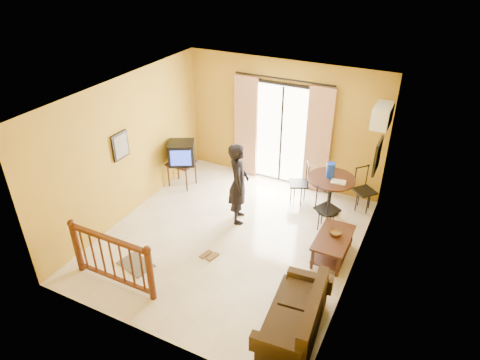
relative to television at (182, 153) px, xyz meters
The scene contains 19 objects.
ground 2.40m from the television, 34.10° to the right, with size 5.00×5.00×0.00m, color beige.
room_shell 2.42m from the television, 34.10° to the right, with size 5.00×5.00×5.00m.
balcony_door 2.23m from the television, 32.01° to the left, with size 2.25×0.14×2.46m.
tv_table 0.33m from the television, behind, with size 0.57×0.48×0.57m.
television is the anchor object (origin of this frame).
picture_left 1.67m from the television, 103.38° to the right, with size 0.05×0.42×0.52m.
dining_table 3.29m from the television, ahead, with size 0.95×0.95×0.79m.
water_jug 3.24m from the television, ahead, with size 0.17×0.17×0.31m, color #122FAD.
serving_tray 3.43m from the television, ahead, with size 0.28×0.18×0.02m, color beige.
dining_chairs 3.39m from the television, ahead, with size 1.86×1.53×0.95m.
air_conditioner 4.23m from the television, ahead, with size 0.31×0.60×0.40m.
botanical_print 4.17m from the television, ahead, with size 0.05×0.50×0.60m.
coffee_table 3.87m from the television, 14.18° to the right, with size 0.56×1.01×0.44m.
bowl 3.83m from the television, 13.07° to the right, with size 0.21×0.21×0.07m, color brown.
sofa 4.67m from the television, 36.71° to the right, with size 0.83×1.58×0.73m.
standing_person 1.83m from the television, 20.42° to the right, with size 0.61×0.40×1.66m, color black.
stair_balustrade 3.26m from the television, 77.22° to the right, with size 1.63×0.13×1.04m.
doormat 2.88m from the television, 74.71° to the right, with size 0.60×0.40×0.02m, color #534F43.
sandals 2.71m from the television, 47.17° to the right, with size 0.30×0.27×0.03m.
Camera 1 is at (3.02, -5.70, 5.03)m, focal length 32.00 mm.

